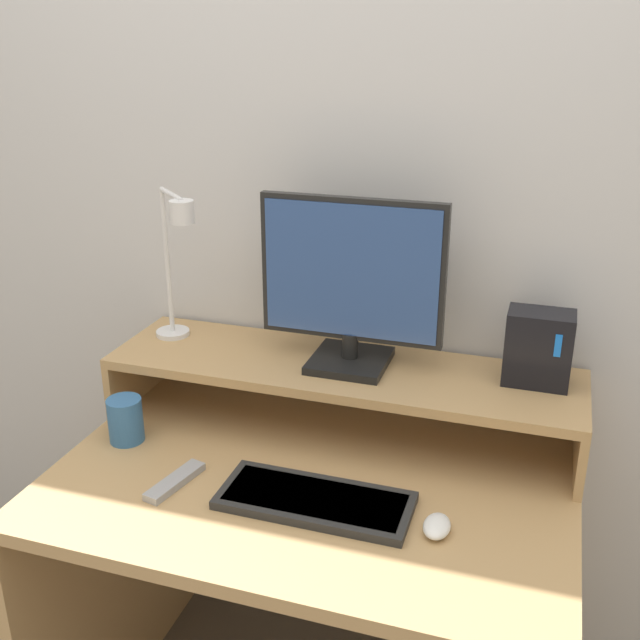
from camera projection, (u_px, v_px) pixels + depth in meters
name	position (u px, v px, depth m)	size (l,w,h in m)	color
wall_back	(365.00, 202.00, 1.73)	(6.00, 0.05, 2.50)	silver
desk	(312.00, 565.00, 1.65)	(1.07, 0.72, 0.76)	tan
monitor_shelf	(341.00, 375.00, 1.70)	(1.07, 0.29, 0.16)	tan
monitor	(351.00, 283.00, 1.63)	(0.41, 0.18, 0.38)	black
desk_lamp	(176.00, 255.00, 1.72)	(0.17, 0.16, 0.37)	silver
router_dock	(538.00, 348.00, 1.58)	(0.14, 0.09, 0.16)	black
keyboard	(315.00, 500.00, 1.46)	(0.38, 0.16, 0.02)	#282828
mouse	(437.00, 526.00, 1.38)	(0.05, 0.08, 0.03)	white
remote_control	(175.00, 481.00, 1.52)	(0.07, 0.16, 0.02)	#99999E
mug	(125.00, 420.00, 1.67)	(0.08, 0.08, 0.10)	#33669E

